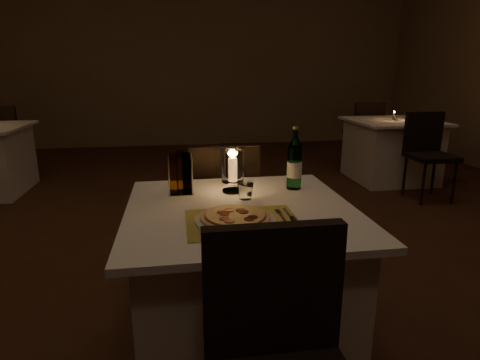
{
  "coord_description": "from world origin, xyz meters",
  "views": [
    {
      "loc": [
        -0.14,
        -2.29,
        1.33
      ],
      "look_at": [
        0.13,
        -0.62,
        0.86
      ],
      "focal_mm": 30.0,
      "sensor_mm": 36.0,
      "label": 1
    }
  ],
  "objects": [
    {
      "name": "tumbler",
      "position": [
        0.17,
        -0.53,
        0.78
      ],
      "size": [
        0.08,
        0.08,
        0.08
      ],
      "primitive_type": null,
      "color": "white",
      "rests_on": "main_table"
    },
    {
      "name": "hurricane_candle",
      "position": [
        0.13,
        -0.4,
        0.86
      ],
      "size": [
        0.11,
        0.11,
        0.21
      ],
      "color": "white",
      "rests_on": "main_table"
    },
    {
      "name": "neighbor_chair_ra",
      "position": [
        2.44,
        1.47,
        0.55
      ],
      "size": [
        0.42,
        0.42,
        0.9
      ],
      "color": "black",
      "rests_on": "ground"
    },
    {
      "name": "water_bottle",
      "position": [
        0.44,
        -0.4,
        0.87
      ],
      "size": [
        0.08,
        0.08,
        0.32
      ],
      "color": "#519868",
      "rests_on": "main_table"
    },
    {
      "name": "neighbor_candle_right",
      "position": [
        2.44,
        2.18,
        0.79
      ],
      "size": [
        0.03,
        0.03,
        0.11
      ],
      "color": "white",
      "rests_on": "neighbor_table_right"
    },
    {
      "name": "chair_far",
      "position": [
        0.13,
        0.07,
        0.55
      ],
      "size": [
        0.42,
        0.42,
        0.9
      ],
      "color": "black",
      "rests_on": "ground"
    },
    {
      "name": "main_table",
      "position": [
        0.13,
        -0.64,
        0.37
      ],
      "size": [
        1.0,
        1.0,
        0.74
      ],
      "color": "white",
      "rests_on": "ground"
    },
    {
      "name": "cruet_caddy",
      "position": [
        -0.13,
        -0.4,
        0.84
      ],
      "size": [
        0.12,
        0.12,
        0.21
      ],
      "color": "white",
      "rests_on": "main_table"
    },
    {
      "name": "knife",
      "position": [
        0.31,
        -0.85,
        0.75
      ],
      "size": [
        0.02,
        0.22,
        0.01
      ],
      "color": "black",
      "rests_on": "placemat"
    },
    {
      "name": "placemat",
      "position": [
        0.11,
        -0.82,
        0.74
      ],
      "size": [
        0.45,
        0.34,
        0.0
      ],
      "primitive_type": "cube",
      "color": "gold",
      "rests_on": "main_table"
    },
    {
      "name": "floor",
      "position": [
        0.0,
        0.0,
        -0.01
      ],
      "size": [
        8.0,
        10.0,
        0.02
      ],
      "primitive_type": "cube",
      "color": "#482617",
      "rests_on": "ground"
    },
    {
      "name": "plate",
      "position": [
        0.08,
        -0.82,
        0.75
      ],
      "size": [
        0.32,
        0.32,
        0.01
      ],
      "primitive_type": "cylinder",
      "color": "white",
      "rests_on": "placemat"
    },
    {
      "name": "wall_back",
      "position": [
        0.0,
        5.01,
        1.5
      ],
      "size": [
        8.0,
        0.02,
        3.0
      ],
      "primitive_type": "cube",
      "color": "#8D7252",
      "rests_on": "ground"
    },
    {
      "name": "neighbor_chair_rb",
      "position": [
        2.44,
        2.9,
        0.55
      ],
      "size": [
        0.42,
        0.42,
        0.9
      ],
      "color": "black",
      "rests_on": "ground"
    },
    {
      "name": "neighbor_table_right",
      "position": [
        2.44,
        2.18,
        0.37
      ],
      "size": [
        1.0,
        1.0,
        0.74
      ],
      "color": "white",
      "rests_on": "ground"
    },
    {
      "name": "chair_near",
      "position": [
        0.13,
        -1.36,
        0.55
      ],
      "size": [
        0.42,
        0.42,
        0.9
      ],
      "color": "black",
      "rests_on": "ground"
    },
    {
      "name": "pizza",
      "position": [
        0.08,
        -0.82,
        0.77
      ],
      "size": [
        0.28,
        0.28,
        0.02
      ],
      "color": "#D8B77F",
      "rests_on": "plate"
    },
    {
      "name": "neighbor_chair_lb",
      "position": [
        -2.28,
        3.08,
        0.55
      ],
      "size": [
        0.42,
        0.42,
        0.9
      ],
      "color": "black",
      "rests_on": "ground"
    },
    {
      "name": "fork",
      "position": [
        0.27,
        -0.79,
        0.75
      ],
      "size": [
        0.02,
        0.18,
        0.0
      ],
      "color": "silver",
      "rests_on": "placemat"
    }
  ]
}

